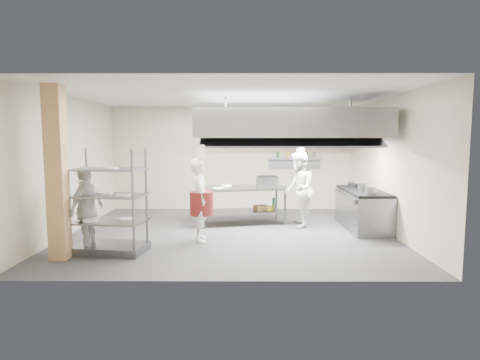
{
  "coord_description": "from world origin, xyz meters",
  "views": [
    {
      "loc": [
        0.26,
        -8.71,
        2.11
      ],
      "look_at": [
        0.22,
        0.2,
        1.16
      ],
      "focal_mm": 30.0,
      "sensor_mm": 36.0,
      "label": 1
    }
  ],
  "objects_px": {
    "pass_rack": "(109,201)",
    "cooking_range": "(363,210)",
    "chef_line": "(299,189)",
    "chef_head": "(200,200)",
    "stockpot": "(363,187)",
    "griddle": "(267,181)",
    "chef_plating": "(87,209)",
    "island": "(242,205)"
  },
  "relations": [
    {
      "from": "chef_head",
      "to": "stockpot",
      "type": "relative_size",
      "value": 6.9
    },
    {
      "from": "island",
      "to": "chef_head",
      "type": "xyz_separation_m",
      "value": [
        -0.86,
        -1.67,
        0.39
      ]
    },
    {
      "from": "chef_line",
      "to": "chef_plating",
      "type": "xyz_separation_m",
      "value": [
        -4.2,
        -2.07,
        -0.11
      ]
    },
    {
      "from": "chef_plating",
      "to": "cooking_range",
      "type": "bearing_deg",
      "value": 123.16
    },
    {
      "from": "island",
      "to": "stockpot",
      "type": "bearing_deg",
      "value": -24.28
    },
    {
      "from": "pass_rack",
      "to": "chef_line",
      "type": "height_order",
      "value": "pass_rack"
    },
    {
      "from": "island",
      "to": "chef_plating",
      "type": "bearing_deg",
      "value": -151.35
    },
    {
      "from": "cooking_range",
      "to": "griddle",
      "type": "height_order",
      "value": "griddle"
    },
    {
      "from": "chef_head",
      "to": "island",
      "type": "bearing_deg",
      "value": -38.05
    },
    {
      "from": "chef_head",
      "to": "stockpot",
      "type": "bearing_deg",
      "value": -84.73
    },
    {
      "from": "pass_rack",
      "to": "chef_line",
      "type": "distance_m",
      "value": 4.33
    },
    {
      "from": "pass_rack",
      "to": "stockpot",
      "type": "xyz_separation_m",
      "value": [
        5.2,
        1.89,
        0.03
      ]
    },
    {
      "from": "chef_plating",
      "to": "chef_line",
      "type": "bearing_deg",
      "value": 130.65
    },
    {
      "from": "cooking_range",
      "to": "chef_head",
      "type": "height_order",
      "value": "chef_head"
    },
    {
      "from": "cooking_range",
      "to": "chef_plating",
      "type": "distance_m",
      "value": 6.01
    },
    {
      "from": "pass_rack",
      "to": "stockpot",
      "type": "height_order",
      "value": "pass_rack"
    },
    {
      "from": "chef_head",
      "to": "chef_plating",
      "type": "xyz_separation_m",
      "value": [
        -2.01,
        -0.76,
        -0.06
      ]
    },
    {
      "from": "pass_rack",
      "to": "chef_plating",
      "type": "height_order",
      "value": "pass_rack"
    },
    {
      "from": "chef_head",
      "to": "stockpot",
      "type": "height_order",
      "value": "chef_head"
    },
    {
      "from": "island",
      "to": "stockpot",
      "type": "relative_size",
      "value": 8.68
    },
    {
      "from": "chef_line",
      "to": "stockpot",
      "type": "relative_size",
      "value": 7.26
    },
    {
      "from": "chef_line",
      "to": "griddle",
      "type": "relative_size",
      "value": 3.68
    },
    {
      "from": "pass_rack",
      "to": "cooking_range",
      "type": "bearing_deg",
      "value": 28.05
    },
    {
      "from": "island",
      "to": "griddle",
      "type": "distance_m",
      "value": 0.86
    },
    {
      "from": "chef_head",
      "to": "stockpot",
      "type": "distance_m",
      "value": 3.78
    },
    {
      "from": "island",
      "to": "pass_rack",
      "type": "height_order",
      "value": "pass_rack"
    },
    {
      "from": "pass_rack",
      "to": "island",
      "type": "bearing_deg",
      "value": 53.07
    },
    {
      "from": "pass_rack",
      "to": "cooking_range",
      "type": "height_order",
      "value": "pass_rack"
    },
    {
      "from": "cooking_range",
      "to": "chef_line",
      "type": "height_order",
      "value": "chef_line"
    },
    {
      "from": "island",
      "to": "griddle",
      "type": "height_order",
      "value": "griddle"
    },
    {
      "from": "cooking_range",
      "to": "chef_head",
      "type": "relative_size",
      "value": 1.18
    },
    {
      "from": "pass_rack",
      "to": "griddle",
      "type": "distance_m",
      "value": 4.02
    },
    {
      "from": "cooking_range",
      "to": "griddle",
      "type": "bearing_deg",
      "value": 164.46
    },
    {
      "from": "chef_line",
      "to": "griddle",
      "type": "height_order",
      "value": "chef_line"
    },
    {
      "from": "cooking_range",
      "to": "griddle",
      "type": "relative_size",
      "value": 4.13
    },
    {
      "from": "griddle",
      "to": "stockpot",
      "type": "distance_m",
      "value": 2.27
    },
    {
      "from": "island",
      "to": "stockpot",
      "type": "height_order",
      "value": "stockpot"
    },
    {
      "from": "chef_plating",
      "to": "pass_rack",
      "type": "bearing_deg",
      "value": 94.56
    },
    {
      "from": "chef_head",
      "to": "chef_line",
      "type": "bearing_deg",
      "value": -69.91
    },
    {
      "from": "cooking_range",
      "to": "stockpot",
      "type": "height_order",
      "value": "stockpot"
    },
    {
      "from": "chef_plating",
      "to": "griddle",
      "type": "distance_m",
      "value": 4.33
    },
    {
      "from": "cooking_range",
      "to": "griddle",
      "type": "xyz_separation_m",
      "value": [
        -2.18,
        0.61,
        0.61
      ]
    }
  ]
}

